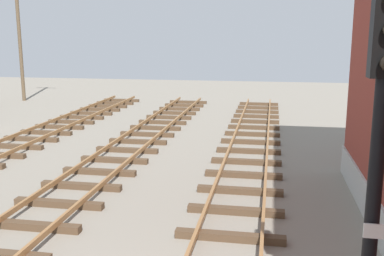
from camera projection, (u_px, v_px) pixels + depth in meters
signal_mast at (378, 147)px, 5.37m from camera, size 0.36×0.40×5.16m
utility_pole_far at (19, 33)px, 31.08m from camera, size 1.80×0.24×8.90m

